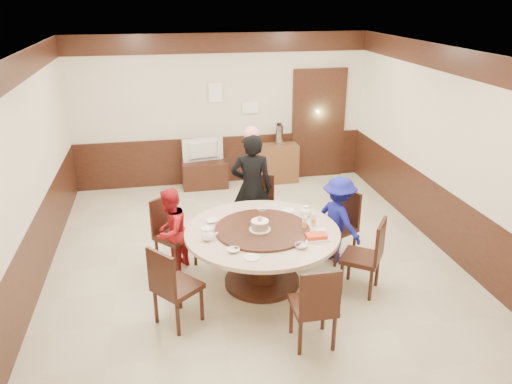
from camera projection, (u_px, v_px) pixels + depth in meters
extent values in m
plane|color=beige|center=(250.00, 253.00, 7.12)|extent=(6.00, 6.00, 0.00)
plane|color=white|center=(249.00, 51.00, 6.07)|extent=(6.00, 6.00, 0.00)
cube|color=beige|center=(221.00, 111.00, 9.33)|extent=(5.50, 0.04, 2.80)
cube|color=beige|center=(320.00, 280.00, 3.87)|extent=(5.50, 0.04, 2.80)
cube|color=beige|center=(29.00, 174.00, 6.11)|extent=(0.04, 6.00, 2.80)
cube|color=beige|center=(440.00, 149.00, 7.09)|extent=(0.04, 6.00, 2.80)
cube|color=black|center=(250.00, 225.00, 6.95)|extent=(5.50, 6.00, 0.90)
cube|color=black|center=(249.00, 66.00, 6.14)|extent=(5.50, 6.00, 0.35)
cube|color=black|center=(318.00, 125.00, 9.75)|extent=(1.05, 0.08, 2.18)
cube|color=#8AD59C|center=(318.00, 125.00, 9.77)|extent=(0.88, 0.02, 2.05)
cylinder|color=black|center=(262.00, 281.00, 6.40)|extent=(0.96, 0.96, 0.06)
cylinder|color=black|center=(262.00, 258.00, 6.27)|extent=(0.38, 0.38, 0.65)
cylinder|color=#C6A590|center=(262.00, 232.00, 6.14)|extent=(1.91, 1.91, 0.05)
cylinder|color=black|center=(262.00, 229.00, 6.12)|extent=(1.17, 1.17, 0.03)
cube|color=black|center=(337.00, 228.00, 6.86)|extent=(0.59, 0.59, 0.06)
cube|color=black|center=(349.00, 207.00, 6.87)|extent=(0.22, 0.40, 0.50)
cube|color=black|center=(336.00, 244.00, 6.95)|extent=(0.36, 0.36, 0.42)
cube|color=black|center=(257.00, 212.00, 7.37)|extent=(0.58, 0.58, 0.06)
cube|color=black|center=(260.00, 190.00, 7.46)|extent=(0.40, 0.21, 0.50)
cube|color=black|center=(257.00, 226.00, 7.46)|extent=(0.36, 0.36, 0.42)
cube|color=black|center=(175.00, 236.00, 6.63)|extent=(0.62, 0.62, 0.06)
cube|color=black|center=(163.00, 214.00, 6.65)|extent=(0.34, 0.31, 0.50)
cube|color=black|center=(176.00, 252.00, 6.72)|extent=(0.36, 0.36, 0.42)
cube|color=black|center=(178.00, 287.00, 5.50)|extent=(0.62, 0.62, 0.06)
cube|color=black|center=(161.00, 274.00, 5.25)|extent=(0.30, 0.35, 0.50)
cube|color=black|center=(179.00, 305.00, 5.59)|extent=(0.36, 0.36, 0.42)
cube|color=black|center=(313.00, 306.00, 5.17)|extent=(0.44, 0.44, 0.06)
cube|color=black|center=(320.00, 295.00, 4.88)|extent=(0.42, 0.04, 0.50)
cube|color=black|center=(312.00, 325.00, 5.26)|extent=(0.36, 0.36, 0.42)
cube|color=black|center=(361.00, 258.00, 6.10)|extent=(0.61, 0.61, 0.06)
cube|color=black|center=(380.00, 241.00, 5.92)|extent=(0.28, 0.36, 0.50)
cube|color=black|center=(359.00, 275.00, 6.19)|extent=(0.36, 0.36, 0.42)
imported|color=black|center=(252.00, 188.00, 7.22)|extent=(0.68, 0.52, 1.66)
imported|color=#AE171E|center=(170.00, 231.00, 6.47)|extent=(0.67, 0.71, 1.17)
imported|color=navy|center=(338.00, 220.00, 6.75)|extent=(0.72, 0.90, 1.21)
cylinder|color=white|center=(260.00, 229.00, 6.07)|extent=(0.26, 0.26, 0.01)
cylinder|color=gray|center=(260.00, 225.00, 6.05)|extent=(0.21, 0.21, 0.10)
cylinder|color=white|center=(260.00, 221.00, 6.03)|extent=(0.21, 0.21, 0.01)
sphere|color=#EB6F7F|center=(260.00, 218.00, 6.01)|extent=(0.06, 0.06, 0.06)
ellipsoid|color=white|center=(208.00, 236.00, 5.86)|extent=(0.17, 0.15, 0.13)
ellipsoid|color=white|center=(306.00, 212.00, 6.49)|extent=(0.17, 0.15, 0.13)
imported|color=white|center=(212.00, 221.00, 6.33)|extent=(0.15, 0.15, 0.04)
imported|color=white|center=(301.00, 246.00, 5.70)|extent=(0.15, 0.15, 0.05)
imported|color=white|center=(233.00, 250.00, 5.62)|extent=(0.14, 0.14, 0.04)
imported|color=white|center=(320.00, 230.00, 6.07)|extent=(0.15, 0.15, 0.05)
imported|color=white|center=(207.00, 229.00, 6.11)|extent=(0.15, 0.15, 0.04)
imported|color=white|center=(262.00, 210.00, 6.65)|extent=(0.15, 0.15, 0.05)
cylinder|color=white|center=(252.00, 258.00, 5.49)|extent=(0.18, 0.18, 0.01)
cylinder|color=white|center=(288.00, 211.00, 6.66)|extent=(0.18, 0.18, 0.01)
cube|color=white|center=(316.00, 238.00, 5.91)|extent=(0.30, 0.20, 0.02)
cube|color=red|center=(316.00, 236.00, 5.90)|extent=(0.24, 0.15, 0.04)
cylinder|color=white|center=(304.00, 223.00, 6.13)|extent=(0.06, 0.06, 0.16)
cylinder|color=white|center=(314.00, 220.00, 6.22)|extent=(0.06, 0.06, 0.16)
cube|color=black|center=(205.00, 174.00, 9.46)|extent=(0.85, 0.45, 0.50)
imported|color=gray|center=(204.00, 150.00, 9.29)|extent=(0.78, 0.22, 0.45)
cube|color=brown|center=(277.00, 163.00, 9.70)|extent=(0.80, 0.40, 0.75)
cylinder|color=silver|center=(279.00, 135.00, 9.49)|extent=(0.15, 0.15, 0.38)
cube|color=white|center=(215.00, 93.00, 9.14)|extent=(0.25, 0.00, 0.35)
cube|color=white|center=(250.00, 107.00, 9.37)|extent=(0.30, 0.00, 0.22)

